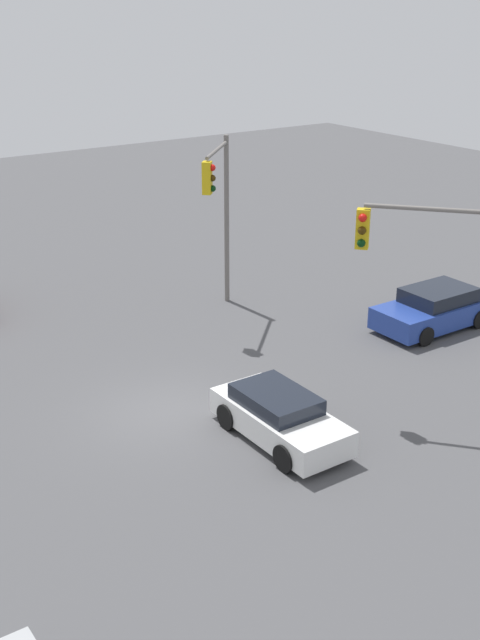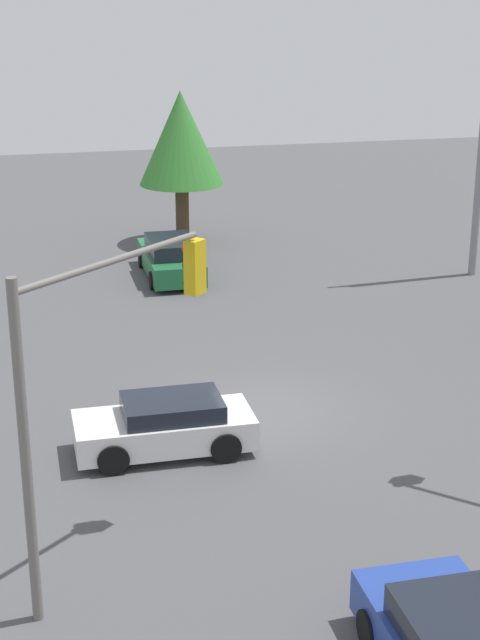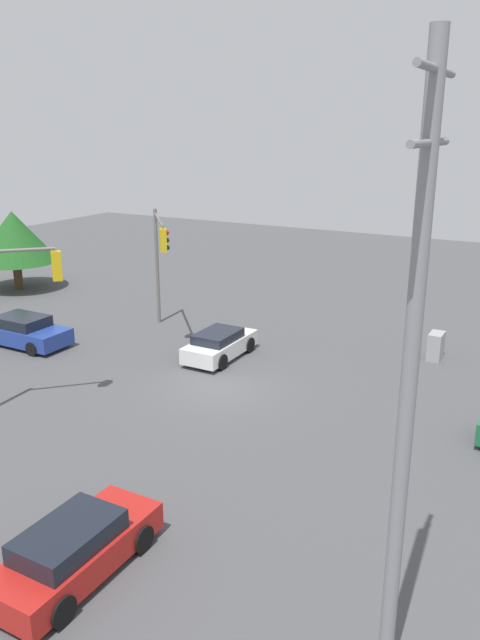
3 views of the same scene
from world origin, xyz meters
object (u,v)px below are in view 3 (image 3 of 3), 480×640
sedan_red (75,550)px  traffic_signal_cross (4,300)px  sedan_white (220,344)px  sedan_blue (25,331)px  electrical_cabinet (436,346)px  traffic_signal_main (160,251)px

sedan_red → traffic_signal_cross: 10.51m
sedan_white → sedan_blue: (3.02, -9.05, 0.05)m
sedan_red → traffic_signal_cross: bearing=145.8°
sedan_blue → electrical_cabinet: bearing=113.4°
sedan_blue → electrical_cabinet: 19.22m
sedan_white → electrical_cabinet: size_ratio=3.29×
sedan_blue → traffic_signal_main: traffic_signal_main is taller
sedan_white → electrical_cabinet: (-4.62, 8.59, -0.03)m
sedan_blue → traffic_signal_main: bearing=135.9°
traffic_signal_cross → electrical_cabinet: (-13.05, 12.31, -3.63)m
sedan_red → sedan_blue: (-10.97, -13.50, 0.01)m
sedan_blue → traffic_signal_main: (-4.76, 4.60, 3.52)m
traffic_signal_cross → sedan_blue: bearing=89.4°
sedan_blue → traffic_signal_cross: (5.42, 5.32, 3.55)m
sedan_red → electrical_cabinet: (-18.61, 4.14, -0.06)m
traffic_signal_cross → sedan_red: bearing=-79.2°
electrical_cabinet → traffic_signal_cross: bearing=-43.3°
sedan_red → sedan_blue: size_ratio=1.03×
sedan_red → electrical_cabinet: sedan_red is taller
traffic_signal_main → electrical_cabinet: 13.82m
traffic_signal_cross → electrical_cabinet: bearing=1.6°
traffic_signal_cross → electrical_cabinet: size_ratio=5.05×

